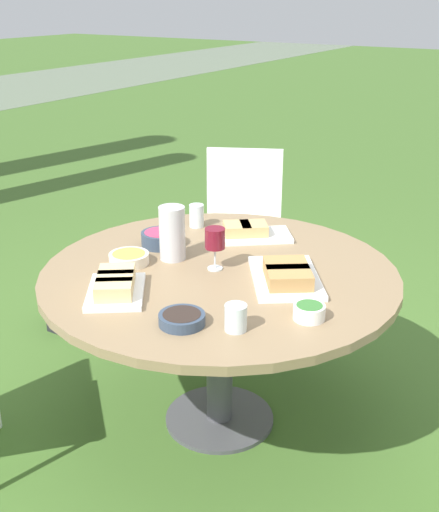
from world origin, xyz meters
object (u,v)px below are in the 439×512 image
object	(u,v)px
water_pitcher	(172,233)
handbag	(74,303)
dining_table	(220,290)
wine_glass	(216,239)
chair_near_left	(243,215)

from	to	relation	value
water_pitcher	handbag	size ratio (longest dim) A/B	0.60
dining_table	handbag	world-z (taller)	dining_table
dining_table	water_pitcher	size ratio (longest dim) A/B	6.33
handbag	dining_table	bearing A→B (deg)	-105.40
handbag	wine_glass	bearing A→B (deg)	-105.44
chair_near_left	water_pitcher	world-z (taller)	water_pitcher
water_pitcher	handbag	world-z (taller)	water_pitcher
dining_table	handbag	xyz separation A→B (m)	(0.32, 1.15, -0.50)
chair_near_left	wine_glass	size ratio (longest dim) A/B	5.22
chair_near_left	handbag	distance (m)	1.07
water_pitcher	wine_glass	world-z (taller)	water_pitcher
chair_near_left	wine_glass	world-z (taller)	chair_near_left
dining_table	chair_near_left	xyz separation A→B (m)	(1.10, 0.53, -0.10)
chair_near_left	handbag	size ratio (longest dim) A/B	2.42
dining_table	water_pitcher	xyz separation A→B (m)	(0.00, 0.22, 0.20)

